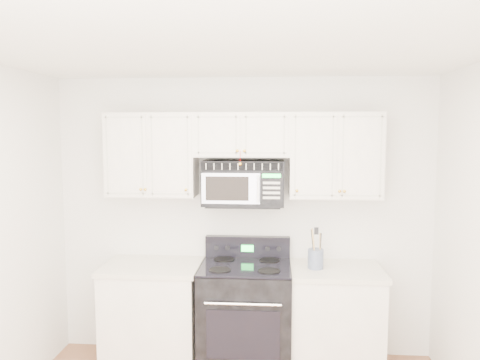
# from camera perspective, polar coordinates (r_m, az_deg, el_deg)

# --- Properties ---
(room) EXTENTS (3.51, 3.51, 2.61)m
(room) POSITION_cam_1_polar(r_m,az_deg,el_deg) (2.72, -2.10, -11.18)
(room) COLOR brown
(room) RESTS_ON ground
(base_cabinet_left) EXTENTS (0.86, 0.65, 0.92)m
(base_cabinet_left) POSITION_cam_1_polar(r_m,az_deg,el_deg) (4.49, -10.52, -16.13)
(base_cabinet_left) COLOR beige
(base_cabinet_left) RESTS_ON ground
(base_cabinet_right) EXTENTS (0.86, 0.65, 0.92)m
(base_cabinet_right) POSITION_cam_1_polar(r_m,az_deg,el_deg) (4.38, 11.10, -16.69)
(base_cabinet_right) COLOR beige
(base_cabinet_right) RESTS_ON ground
(range) EXTENTS (0.79, 0.72, 1.13)m
(range) POSITION_cam_1_polar(r_m,az_deg,el_deg) (4.32, 0.69, -16.09)
(range) COLOR black
(range) RESTS_ON ground
(upper_cabinets) EXTENTS (2.44, 0.37, 0.75)m
(upper_cabinets) POSITION_cam_1_polar(r_m,az_deg,el_deg) (4.18, 0.29, 3.58)
(upper_cabinets) COLOR beige
(upper_cabinets) RESTS_ON ground
(microwave) EXTENTS (0.72, 0.41, 0.40)m
(microwave) POSITION_cam_1_polar(r_m,az_deg,el_deg) (4.18, 0.41, -0.32)
(microwave) COLOR black
(microwave) RESTS_ON ground
(utensil_crock) EXTENTS (0.14, 0.14, 0.36)m
(utensil_crock) POSITION_cam_1_polar(r_m,az_deg,el_deg) (4.16, 9.22, -9.38)
(utensil_crock) COLOR slate
(utensil_crock) RESTS_ON base_cabinet_right
(shaker_salt) EXTENTS (0.04, 0.04, 0.10)m
(shaker_salt) POSITION_cam_1_polar(r_m,az_deg,el_deg) (4.18, 8.53, -9.86)
(shaker_salt) COLOR silver
(shaker_salt) RESTS_ON base_cabinet_right
(shaker_pepper) EXTENTS (0.04, 0.04, 0.09)m
(shaker_pepper) POSITION_cam_1_polar(r_m,az_deg,el_deg) (4.14, 8.96, -10.09)
(shaker_pepper) COLOR silver
(shaker_pepper) RESTS_ON base_cabinet_right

